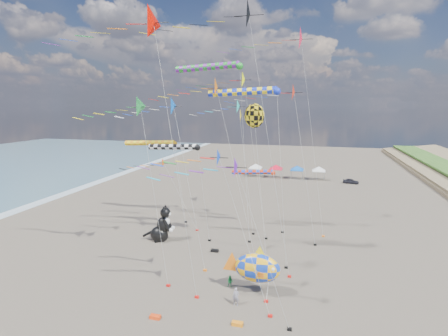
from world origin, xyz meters
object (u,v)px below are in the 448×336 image
person_adult (236,297)px  child_blue (247,272)px  child_green (230,281)px  parked_car (351,181)px  cat_inflatable (161,223)px  fish_inflatable (257,268)px

person_adult → child_blue: size_ratio=1.47×
person_adult → child_green: bearing=111.4°
child_blue → parked_car: parked_car is taller
child_blue → child_green: bearing=-159.1°
cat_inflatable → child_green: (11.46, -9.12, -1.83)m
person_adult → parked_car: person_adult is taller
cat_inflatable → child_green: size_ratio=4.10×
person_adult → child_green: (-1.24, 2.92, -0.24)m
cat_inflatable → fish_inflatable: 17.27m
parked_car → cat_inflatable: bearing=154.1°
child_green → child_blue: size_ratio=1.04×
parked_car → person_adult: bearing=172.0°
person_adult → fish_inflatable: bearing=54.4°
child_blue → parked_car: (14.30, 48.73, 0.02)m
fish_inflatable → parked_car: size_ratio=1.64×
cat_inflatable → child_blue: (12.71, -6.82, -1.85)m
person_adult → cat_inflatable: bearing=135.0°
fish_inflatable → child_green: size_ratio=4.76×
cat_inflatable → fish_inflatable: bearing=-42.1°
cat_inflatable → child_green: 14.76m
fish_inflatable → cat_inflatable: bearing=145.2°
cat_inflatable → parked_car: (27.00, 41.91, -1.84)m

